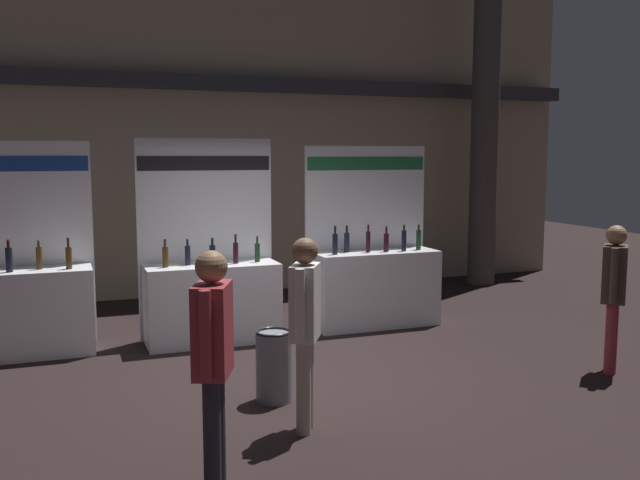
% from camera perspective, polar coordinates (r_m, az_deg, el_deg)
% --- Properties ---
extents(ground_plane, '(27.42, 27.42, 0.00)m').
position_cam_1_polar(ground_plane, '(7.50, -2.26, -11.06)').
color(ground_plane, black).
extents(hall_colonnade, '(13.71, 1.27, 6.29)m').
position_cam_1_polar(hall_colonnade, '(11.74, -9.67, 10.86)').
color(hall_colonnade, gray).
rests_on(hall_colonnade, ground_plane).
extents(exhibitor_booth_0, '(1.86, 0.73, 2.48)m').
position_cam_1_polar(exhibitor_booth_0, '(8.83, -23.75, -4.74)').
color(exhibitor_booth_0, white).
rests_on(exhibitor_booth_0, ground_plane).
extents(exhibitor_booth_1, '(1.71, 0.66, 2.52)m').
position_cam_1_polar(exhibitor_booth_1, '(8.82, -8.80, -4.28)').
color(exhibitor_booth_1, white).
rests_on(exhibitor_booth_1, ground_plane).
extents(exhibitor_booth_2, '(1.78, 0.66, 2.44)m').
position_cam_1_polar(exhibitor_booth_2, '(9.58, 4.42, -3.28)').
color(exhibitor_booth_2, white).
rests_on(exhibitor_booth_2, ground_plane).
extents(trash_bin, '(0.34, 0.34, 0.68)m').
position_cam_1_polar(trash_bin, '(6.73, -3.77, -10.17)').
color(trash_bin, slate).
rests_on(trash_bin, ground_plane).
extents(visitor_2, '(0.35, 0.45, 1.65)m').
position_cam_1_polar(visitor_2, '(5.85, -1.23, -6.49)').
color(visitor_2, '#ADA393').
rests_on(visitor_2, ground_plane).
extents(visitor_3, '(0.36, 0.51, 1.68)m').
position_cam_1_polar(visitor_3, '(4.93, -8.71, -8.72)').
color(visitor_3, '#23232D').
rests_on(visitor_3, ground_plane).
extents(visitor_4, '(0.41, 0.41, 1.59)m').
position_cam_1_polar(visitor_4, '(8.06, 22.80, -3.51)').
color(visitor_4, maroon).
rests_on(visitor_4, ground_plane).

